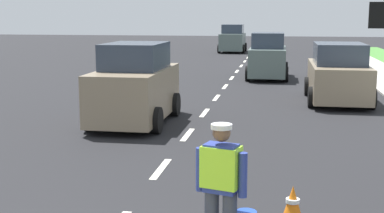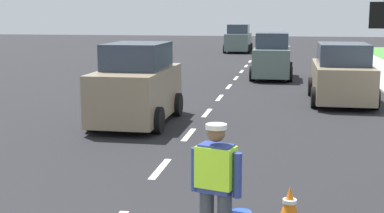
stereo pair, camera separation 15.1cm
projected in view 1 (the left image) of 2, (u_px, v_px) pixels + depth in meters
ground_plane at (232, 77)px, 25.18m from camera, size 96.00×96.00×0.00m
lane_center_line at (239, 69)px, 29.26m from camera, size 0.14×46.40×0.01m
road_worker at (223, 183)px, 6.50m from camera, size 0.77×0.40×1.67m
traffic_cone_near at (293, 204)px, 7.70m from camera, size 0.36×0.36×0.53m
car_outgoing_far at (268, 57)px, 24.69m from camera, size 1.89×3.84×2.13m
car_oncoming_lead at (135, 86)px, 14.53m from camera, size 1.97×3.86×2.20m
car_oncoming_third at (233, 39)px, 41.65m from camera, size 2.06×3.84×2.17m
car_parked_far at (338, 75)px, 18.07m from camera, size 2.08×4.30×2.00m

